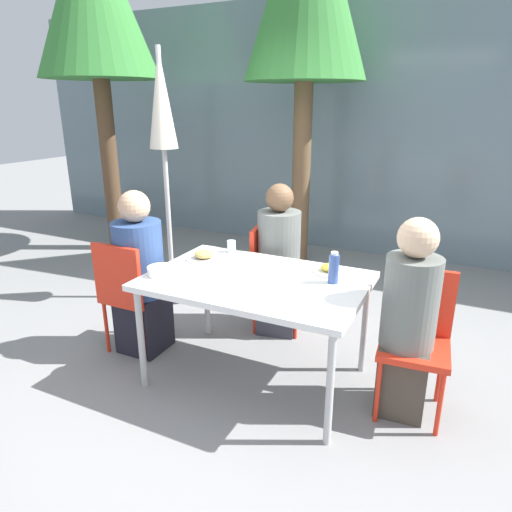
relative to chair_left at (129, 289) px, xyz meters
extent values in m
plane|color=gray|center=(1.00, 0.09, -0.51)|extent=(24.00, 24.00, 0.00)
cube|color=slate|center=(1.00, 3.29, 0.99)|extent=(10.00, 0.20, 3.00)
cube|color=white|center=(1.00, 0.09, 0.21)|extent=(1.39, 0.93, 0.04)
cylinder|color=#B7B7B7|center=(0.36, -0.32, -0.16)|extent=(0.04, 0.04, 0.70)
cylinder|color=#B7B7B7|center=(1.63, -0.32, -0.16)|extent=(0.04, 0.04, 0.70)
cylinder|color=#B7B7B7|center=(0.36, 0.49, -0.16)|extent=(0.04, 0.04, 0.70)
cylinder|color=#B7B7B7|center=(1.63, 0.49, -0.16)|extent=(0.04, 0.04, 0.70)
cube|color=red|center=(0.00, 0.08, -0.08)|extent=(0.40, 0.40, 0.04)
cube|color=red|center=(0.00, -0.10, 0.15)|extent=(0.40, 0.04, 0.42)
cylinder|color=red|center=(-0.17, 0.25, -0.31)|extent=(0.03, 0.03, 0.41)
cylinder|color=red|center=(0.17, 0.25, -0.31)|extent=(0.03, 0.03, 0.41)
cylinder|color=red|center=(-0.17, -0.09, -0.31)|extent=(0.03, 0.03, 0.41)
cylinder|color=red|center=(0.17, -0.09, -0.31)|extent=(0.03, 0.03, 0.41)
cube|color=black|center=(0.05, 0.08, -0.29)|extent=(0.32, 0.32, 0.45)
cylinder|color=navy|center=(0.05, 0.08, 0.22)|extent=(0.36, 0.36, 0.55)
sphere|color=tan|center=(0.05, 0.08, 0.61)|extent=(0.23, 0.23, 0.23)
cube|color=red|center=(1.99, 0.17, -0.08)|extent=(0.43, 0.43, 0.04)
cube|color=red|center=(1.98, 0.35, 0.15)|extent=(0.40, 0.07, 0.42)
cylinder|color=red|center=(2.17, 0.01, -0.31)|extent=(0.03, 0.03, 0.41)
cylinder|color=red|center=(1.84, -0.02, -0.31)|extent=(0.03, 0.03, 0.41)
cylinder|color=red|center=(2.15, 0.35, -0.31)|extent=(0.03, 0.03, 0.41)
cylinder|color=red|center=(1.81, 0.32, -0.31)|extent=(0.03, 0.03, 0.41)
cube|color=#473D33|center=(1.94, 0.16, -0.29)|extent=(0.30, 0.30, 0.45)
cylinder|color=slate|center=(1.94, 0.16, 0.21)|extent=(0.31, 0.31, 0.54)
sphere|color=beige|center=(1.94, 0.16, 0.60)|extent=(0.23, 0.23, 0.23)
cube|color=red|center=(0.84, 0.85, -0.08)|extent=(0.47, 0.47, 0.04)
cube|color=red|center=(0.66, 0.82, 0.15)|extent=(0.11, 0.40, 0.42)
cylinder|color=red|center=(0.97, 1.05, -0.31)|extent=(0.03, 0.03, 0.41)
cylinder|color=red|center=(1.04, 0.72, -0.31)|extent=(0.03, 0.03, 0.41)
cylinder|color=red|center=(0.64, 0.99, -0.31)|extent=(0.03, 0.03, 0.41)
cylinder|color=red|center=(0.71, 0.65, -0.31)|extent=(0.03, 0.03, 0.41)
cube|color=#383842|center=(0.85, 0.80, -0.29)|extent=(0.36, 0.36, 0.45)
cylinder|color=slate|center=(0.85, 0.80, 0.22)|extent=(0.34, 0.34, 0.56)
sphere|color=brown|center=(0.85, 0.80, 0.61)|extent=(0.22, 0.22, 0.22)
cylinder|color=#333333|center=(-0.33, 0.98, -0.49)|extent=(0.36, 0.36, 0.05)
cylinder|color=#BCBCBC|center=(-0.33, 0.98, 0.62)|extent=(0.04, 0.04, 2.26)
cone|color=beige|center=(-0.33, 0.98, 1.33)|extent=(0.25, 0.25, 0.83)
cylinder|color=white|center=(0.50, 0.25, 0.23)|extent=(0.25, 0.25, 0.01)
ellipsoid|color=tan|center=(0.50, 0.25, 0.27)|extent=(0.14, 0.14, 0.06)
cylinder|color=white|center=(1.39, 0.38, 0.23)|extent=(0.22, 0.22, 0.01)
ellipsoid|color=gold|center=(1.39, 0.38, 0.26)|extent=(0.12, 0.12, 0.05)
cylinder|color=#334C8E|center=(1.46, 0.22, 0.32)|extent=(0.06, 0.06, 0.19)
cylinder|color=white|center=(1.46, 0.22, 0.42)|extent=(0.05, 0.05, 0.02)
cylinder|color=silver|center=(0.59, 0.49, 0.27)|extent=(0.07, 0.07, 0.09)
cylinder|color=white|center=(0.41, -0.13, 0.26)|extent=(0.17, 0.17, 0.06)
cylinder|color=brown|center=(-1.93, 1.99, 0.52)|extent=(0.20, 0.20, 2.07)
cylinder|color=brown|center=(0.43, 2.41, 0.49)|extent=(0.20, 0.20, 2.02)
camera|label=1|loc=(2.18, -2.37, 1.30)|focal=32.00mm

